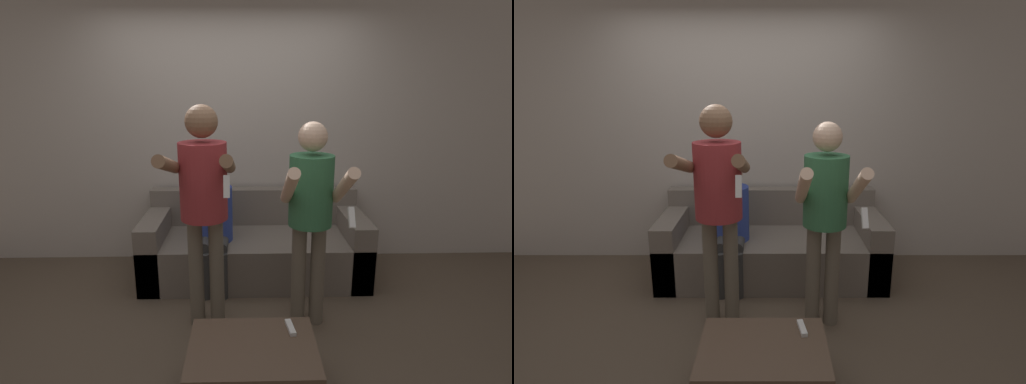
# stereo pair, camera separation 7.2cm
# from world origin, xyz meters

# --- Properties ---
(ground_plane) EXTENTS (14.00, 14.00, 0.00)m
(ground_plane) POSITION_xyz_m (0.00, 0.00, 0.00)
(ground_plane) COLOR brown
(wall_back) EXTENTS (6.40, 0.06, 2.70)m
(wall_back) POSITION_xyz_m (0.00, 1.54, 1.35)
(wall_back) COLOR beige
(wall_back) RESTS_ON ground_plane
(couch) EXTENTS (2.07, 0.86, 0.79)m
(couch) POSITION_xyz_m (0.23, 1.08, 0.27)
(couch) COLOR slate
(couch) RESTS_ON ground_plane
(person_standing_left) EXTENTS (0.46, 0.74, 1.67)m
(person_standing_left) POSITION_xyz_m (-0.15, 0.22, 1.06)
(person_standing_left) COLOR #6B6051
(person_standing_left) RESTS_ON ground_plane
(person_standing_right) EXTENTS (0.44, 0.66, 1.56)m
(person_standing_right) POSITION_xyz_m (0.62, 0.23, 0.96)
(person_standing_right) COLOR #6B6051
(person_standing_right) RESTS_ON ground_plane
(person_seated) EXTENTS (0.32, 0.54, 1.17)m
(person_seated) POSITION_xyz_m (-0.13, 0.90, 0.65)
(person_seated) COLOR #383838
(person_seated) RESTS_ON ground_plane
(coffee_table) EXTENTS (0.73, 0.56, 0.37)m
(coffee_table) POSITION_xyz_m (0.18, -0.56, 0.33)
(coffee_table) COLOR brown
(coffee_table) RESTS_ON ground_plane
(remote_on_table) EXTENTS (0.06, 0.15, 0.02)m
(remote_on_table) POSITION_xyz_m (0.41, -0.41, 0.38)
(remote_on_table) COLOR white
(remote_on_table) RESTS_ON coffee_table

